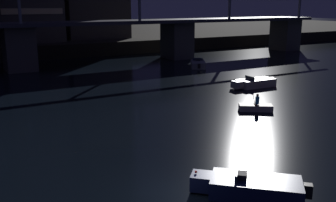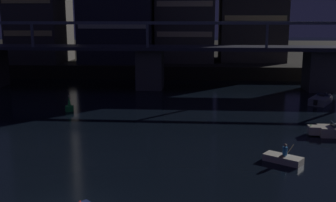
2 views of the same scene
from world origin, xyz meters
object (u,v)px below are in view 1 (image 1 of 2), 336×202
object	(u,v)px
speedboat_near_left	(251,187)
dinghy_with_paddler	(256,107)
river_bridge	(18,38)
speedboat_near_right	(254,83)
speedboat_mid_right	(198,64)

from	to	relation	value
speedboat_near_left	dinghy_with_paddler	xyz separation A→B (m)	(10.02, 10.62, -0.14)
river_bridge	speedboat_near_left	world-z (taller)	river_bridge
speedboat_near_right	dinghy_with_paddler	xyz separation A→B (m)	(-6.16, -6.95, -0.14)
speedboat_near_left	speedboat_mid_right	size ratio (longest dim) A/B	0.92
river_bridge	speedboat_mid_right	bearing A→B (deg)	-23.13
dinghy_with_paddler	speedboat_mid_right	bearing A→B (deg)	67.52
speedboat_near_left	river_bridge	bearing A→B (deg)	93.76
speedboat_mid_right	dinghy_with_paddler	world-z (taller)	dinghy_with_paddler
speedboat_near_left	dinghy_with_paddler	distance (m)	14.60
speedboat_near_right	speedboat_mid_right	world-z (taller)	same
speedboat_near_right	speedboat_near_left	bearing A→B (deg)	-132.64
speedboat_near_right	dinghy_with_paddler	size ratio (longest dim) A/B	1.89
river_bridge	speedboat_mid_right	xyz separation A→B (m)	(21.21, -9.06, -3.73)
speedboat_near_right	dinghy_with_paddler	bearing A→B (deg)	-131.56
dinghy_with_paddler	river_bridge	bearing A→B (deg)	113.10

